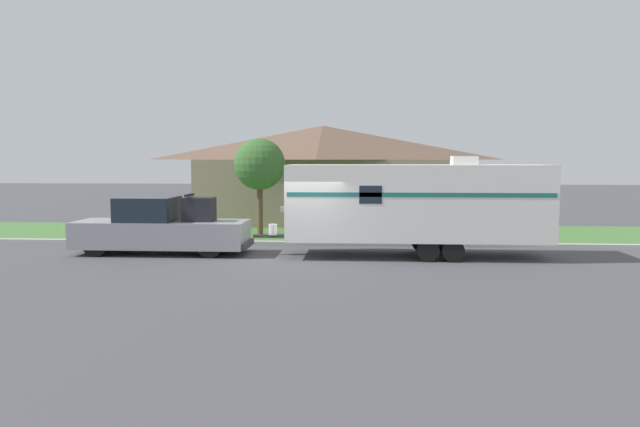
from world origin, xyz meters
name	(u,v)px	position (x,y,z in m)	size (l,w,h in m)	color
ground_plane	(303,262)	(0.00, 0.00, 0.00)	(120.00, 120.00, 0.00)	#47474C
curb_strip	(313,243)	(0.00, 3.75, 0.07)	(80.00, 0.30, 0.14)	#ADADA8
lawn_strip	(319,233)	(0.00, 7.40, 0.01)	(80.00, 7.00, 0.03)	#477538
house_across_street	(323,172)	(-0.18, 12.40, 2.52)	(12.79, 6.76, 4.87)	gray
pickup_truck	(161,228)	(-4.96, 1.36, 0.86)	(5.89, 1.92, 2.04)	black
travel_trailer	(417,202)	(3.62, 1.36, 1.79)	(9.62, 2.46, 3.30)	black
mailbox	(287,215)	(-1.05, 4.50, 1.06)	(0.48, 0.20, 1.39)	brown
tree_in_yard	(260,165)	(-2.46, 6.68, 2.96)	(2.15, 2.15, 4.06)	brown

